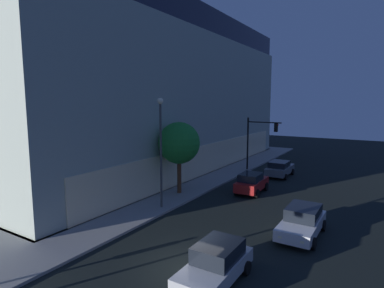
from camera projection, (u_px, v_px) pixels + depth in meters
name	position (u px, v px, depth m)	size (l,w,h in m)	color
ground_plane	(188.00, 268.00, 14.44)	(120.00, 120.00, 0.00)	black
modern_building	(117.00, 94.00, 39.73)	(40.33, 27.53, 17.33)	#4C4C51
traffic_light_far_corner	(258.00, 136.00, 34.01)	(0.48, 3.83, 5.79)	black
street_lamp_sidewalk	(161.00, 139.00, 21.85)	(0.44, 0.44, 7.75)	#444444
sidewalk_tree	(179.00, 143.00, 25.51)	(3.41, 3.41, 5.87)	#56331E
car_silver	(216.00, 263.00, 13.30)	(4.24, 2.05, 1.64)	#B7BABF
car_white	(302.00, 221.00, 17.99)	(4.66, 2.14, 1.63)	silver
car_red	(251.00, 183.00, 26.40)	(4.07, 2.09, 1.71)	maroon
car_grey	(280.00, 168.00, 32.36)	(4.40, 2.15, 1.60)	slate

